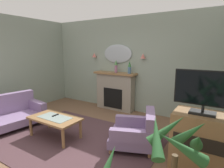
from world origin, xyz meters
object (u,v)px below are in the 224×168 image
object	(u,v)px
tv_flatscreen	(204,91)
mantel_vase_right	(116,66)
fireplace	(115,91)
armchair_in_corner	(137,132)
wall_mirror	(118,54)
tv_remote	(55,115)
wall_sconce_right	(143,56)
tv_cabinet	(200,141)
coffee_table	(55,120)
potted_plant_corner_palm	(175,166)
wall_sconce_left	(94,55)
mantel_vase_left	(130,67)
floral_couch	(3,115)

from	to	relation	value
tv_flatscreen	mantel_vase_right	bearing A→B (deg)	145.08
fireplace	armchair_in_corner	bearing A→B (deg)	-48.51
wall_mirror	tv_remote	bearing A→B (deg)	-93.69
wall_sconce_right	armchair_in_corner	bearing A→B (deg)	-69.57
wall_sconce_right	tv_cabinet	xyz separation A→B (m)	(1.77, -1.89, -1.21)
coffee_table	tv_flatscreen	xyz separation A→B (m)	(2.71, 0.46, 0.86)
wall_mirror	potted_plant_corner_palm	world-z (taller)	wall_mirror
wall_mirror	wall_sconce_right	size ratio (longest dim) A/B	6.86
wall_sconce_left	potted_plant_corner_palm	bearing A→B (deg)	-40.74
fireplace	mantel_vase_left	distance (m)	0.92
floral_couch	coffee_table	bearing A→B (deg)	14.02
fireplace	armchair_in_corner	xyz separation A→B (m)	(1.53, -1.73, -0.27)
fireplace	armchair_in_corner	distance (m)	2.32
wall_sconce_right	tv_remote	distance (m)	2.79
coffee_table	tv_cabinet	distance (m)	2.75
armchair_in_corner	tv_cabinet	xyz separation A→B (m)	(1.09, -0.08, 0.15)
wall_sconce_right	tv_flatscreen	size ratio (longest dim) A/B	0.17
mantel_vase_left	potted_plant_corner_palm	xyz separation A→B (m)	(1.98, -2.75, -0.79)
wall_sconce_right	mantel_vase_right	bearing A→B (deg)	-171.47
fireplace	wall_sconce_right	world-z (taller)	wall_sconce_right
mantel_vase_left	floral_couch	bearing A→B (deg)	-127.28
fireplace	coffee_table	distance (m)	2.29
coffee_table	tv_cabinet	bearing A→B (deg)	10.07
wall_sconce_left	tv_flatscreen	xyz separation A→B (m)	(3.47, -1.92, -0.41)
fireplace	tv_remote	size ratio (longest dim) A/B	8.50
coffee_table	armchair_in_corner	xyz separation A→B (m)	(1.62, 0.56, -0.08)
tv_cabinet	mantel_vase_right	bearing A→B (deg)	145.39
tv_remote	mantel_vase_left	bearing A→B (deg)	73.38
tv_cabinet	wall_mirror	bearing A→B (deg)	143.43
wall_sconce_left	tv_remote	bearing A→B (deg)	-73.14
wall_sconce_right	armchair_in_corner	distance (m)	2.37
mantel_vase_right	armchair_in_corner	size ratio (longest dim) A/B	0.36
wall_sconce_left	coffee_table	distance (m)	2.80
mantel_vase_left	coffee_table	distance (m)	2.52
fireplace	floral_couch	xyz separation A→B (m)	(-1.48, -2.63, -0.25)
fireplace	floral_couch	distance (m)	3.03
fireplace	floral_couch	world-z (taller)	fireplace
floral_couch	armchair_in_corner	xyz separation A→B (m)	(3.01, 0.91, -0.01)
wall_mirror	armchair_in_corner	distance (m)	2.79
wall_sconce_left	coffee_table	size ratio (longest dim) A/B	0.13
floral_couch	fireplace	bearing A→B (deg)	60.62
fireplace	mantel_vase_left	xyz separation A→B (m)	(0.50, -0.03, 0.77)
wall_sconce_right	floral_couch	xyz separation A→B (m)	(-2.33, -2.72, -1.34)
wall_mirror	tv_cabinet	world-z (taller)	wall_mirror
wall_sconce_left	tv_remote	size ratio (longest dim) A/B	0.88
floral_couch	potted_plant_corner_palm	size ratio (longest dim) A/B	1.59
floral_couch	tv_cabinet	world-z (taller)	tv_cabinet
coffee_table	floral_couch	size ratio (longest dim) A/B	0.61
tv_remote	fireplace	bearing A→B (deg)	86.07
coffee_table	mantel_vase_right	bearing A→B (deg)	86.46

